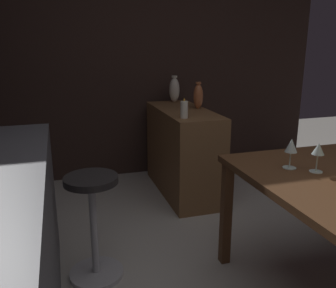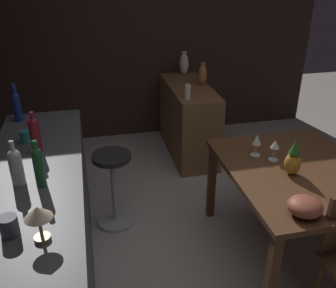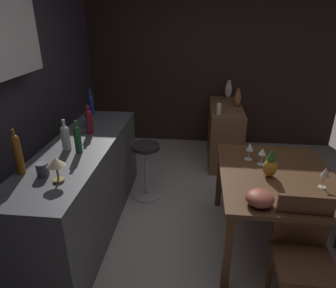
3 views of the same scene
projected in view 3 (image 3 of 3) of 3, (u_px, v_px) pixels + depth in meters
name	position (u px, v px, depth m)	size (l,w,h in m)	color
ground_plane	(222.00, 242.00, 2.88)	(9.00, 9.00, 0.00)	#B7B2A8
wall_side_right	(199.00, 63.00, 4.71)	(0.10, 4.40, 2.60)	#33231E
dining_table	(276.00, 183.00, 2.63)	(1.23, 0.99, 0.74)	#56351E
kitchen_counter	(84.00, 187.00, 2.96)	(2.10, 0.60, 0.90)	#4C4C51
sideboard_cabinet	(224.00, 133.00, 4.38)	(1.10, 0.44, 0.82)	brown
chair_near_window	(302.00, 253.00, 2.08)	(0.41, 0.41, 0.89)	#56351E
bar_stool	(146.00, 170.00, 3.47)	(0.34, 0.34, 0.67)	#262323
wine_glass_left	(263.00, 153.00, 2.72)	(0.07, 0.07, 0.16)	silver
wine_glass_right	(325.00, 173.00, 2.35)	(0.07, 0.07, 0.18)	silver
wine_glass_center	(250.00, 147.00, 2.82)	(0.07, 0.07, 0.17)	silver
pineapple_centerpiece	(270.00, 164.00, 2.53)	(0.11, 0.11, 0.26)	gold
fruit_bowl	(260.00, 198.00, 2.17)	(0.21, 0.21, 0.11)	#9E4C38
wine_bottle_green	(77.00, 138.00, 2.58)	(0.06, 0.06, 0.29)	#1E592D
wine_bottle_amber	(18.00, 153.00, 2.23)	(0.06, 0.06, 0.36)	#8C5114
wine_bottle_clear	(65.00, 137.00, 2.64)	(0.08, 0.08, 0.28)	silver
wine_bottle_ruby	(89.00, 120.00, 3.00)	(0.07, 0.07, 0.29)	maroon
wine_bottle_cobalt	(91.00, 103.00, 3.55)	(0.06, 0.06, 0.32)	navy
cup_slate	(43.00, 169.00, 2.24)	(0.12, 0.09, 0.10)	#515660
cup_teal	(87.00, 123.00, 3.20)	(0.11, 0.07, 0.09)	teal
counter_lamp	(56.00, 164.00, 2.12)	(0.13, 0.13, 0.19)	#A58447
pillar_candle_tall	(219.00, 109.00, 3.85)	(0.06, 0.06, 0.17)	white
vase_ceramic_ivory	(228.00, 90.00, 4.56)	(0.11, 0.11, 0.27)	beige
vase_copper	(238.00, 98.00, 4.16)	(0.09, 0.09, 0.25)	#B26038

